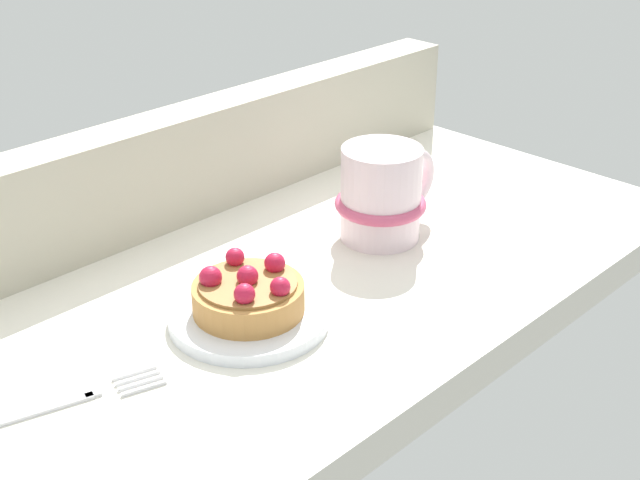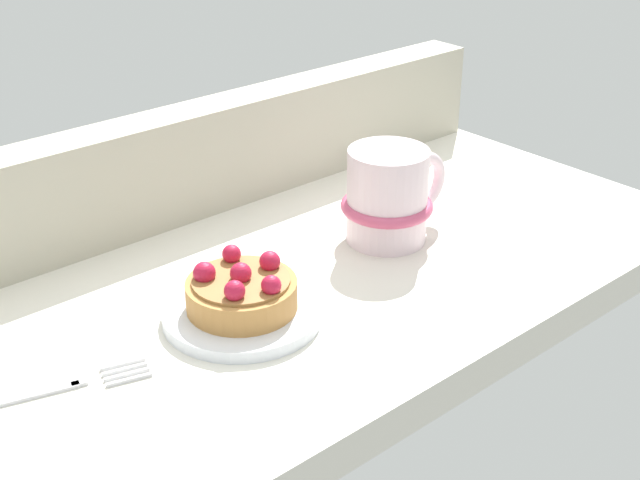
% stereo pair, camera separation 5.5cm
% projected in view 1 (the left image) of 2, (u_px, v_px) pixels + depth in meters
% --- Properties ---
extents(ground_plane, '(0.86, 0.40, 0.03)m').
position_uv_depth(ground_plane, '(277.00, 299.00, 0.80)').
color(ground_plane, silver).
extents(window_rail_back, '(0.84, 0.05, 0.11)m').
position_uv_depth(window_rail_back, '(156.00, 173.00, 0.88)').
color(window_rail_back, '#B2AD99').
rests_on(window_rail_back, ground_plane).
extents(dessert_plate, '(0.14, 0.14, 0.01)m').
position_uv_depth(dessert_plate, '(249.00, 316.00, 0.73)').
color(dessert_plate, silver).
rests_on(dessert_plate, ground_plane).
extents(raspberry_tart, '(0.09, 0.09, 0.04)m').
position_uv_depth(raspberry_tart, '(248.00, 294.00, 0.72)').
color(raspberry_tart, '#B77F42').
rests_on(raspberry_tart, dessert_plate).
extents(coffee_mug, '(0.13, 0.09, 0.09)m').
position_uv_depth(coffee_mug, '(383.00, 194.00, 0.86)').
color(coffee_mug, silver).
rests_on(coffee_mug, ground_plane).
extents(dessert_fork, '(0.16, 0.06, 0.01)m').
position_uv_depth(dessert_fork, '(61.00, 403.00, 0.63)').
color(dessert_fork, silver).
rests_on(dessert_fork, ground_plane).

